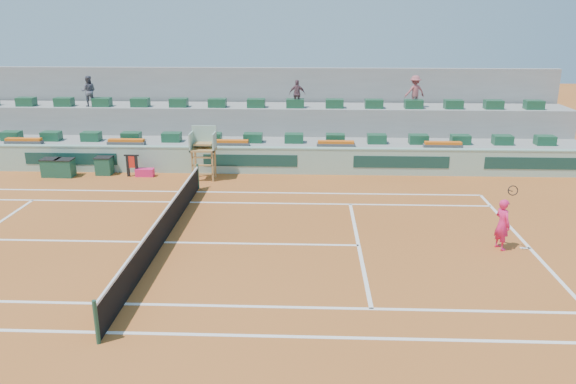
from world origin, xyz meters
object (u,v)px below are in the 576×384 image
at_px(player_bag, 145,172).
at_px(drink_cooler_a, 104,166).
at_px(umpire_chair, 203,146).
at_px(tennis_player, 502,224).

relative_size(player_bag, drink_cooler_a, 0.99).
height_order(umpire_chair, drink_cooler_a, umpire_chair).
xyz_separation_m(player_bag, drink_cooler_a, (-1.97, 0.25, 0.24)).
bearing_deg(tennis_player, player_bag, 150.32).
bearing_deg(umpire_chair, tennis_player, -34.77).
bearing_deg(player_bag, umpire_chair, -5.35).
bearing_deg(tennis_player, umpire_chair, 145.23).
bearing_deg(tennis_player, drink_cooler_a, 152.77).
xyz_separation_m(umpire_chair, drink_cooler_a, (-4.81, 0.52, -1.12)).
bearing_deg(umpire_chair, drink_cooler_a, 173.87).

